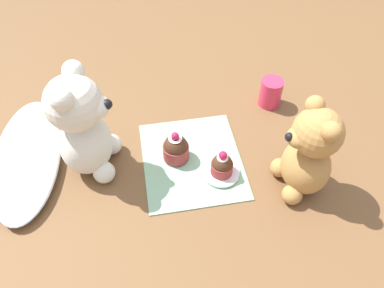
{
  "coord_description": "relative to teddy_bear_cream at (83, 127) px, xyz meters",
  "views": [
    {
      "loc": [
        -0.52,
        0.09,
        0.66
      ],
      "look_at": [
        0.0,
        0.0,
        0.06
      ],
      "focal_mm": 35.0,
      "sensor_mm": 36.0,
      "label": 1
    }
  ],
  "objects": [
    {
      "name": "teddy_bear_tan",
      "position": [
        -0.13,
        -0.43,
        -0.02
      ],
      "size": [
        0.11,
        0.11,
        0.22
      ],
      "rotation": [
        0.0,
        0.0,
        3.17
      ],
      "color": "#B78447",
      "rests_on": "ground_plane"
    },
    {
      "name": "cupcake_near_tan_bear",
      "position": [
        -0.08,
        -0.27,
        -0.09
      ],
      "size": [
        0.05,
        0.05,
        0.06
      ],
      "color": "#993333",
      "rests_on": "saucer_plate"
    },
    {
      "name": "teddy_bear_cream",
      "position": [
        0.0,
        0.0,
        0.0
      ],
      "size": [
        0.14,
        0.14,
        0.25
      ],
      "rotation": [
        0.0,
        0.0,
        -0.22
      ],
      "color": "silver",
      "rests_on": "ground_plane"
    },
    {
      "name": "knitted_placemat",
      "position": [
        -0.03,
        -0.22,
        -0.12
      ],
      "size": [
        0.25,
        0.22,
        0.01
      ],
      "primitive_type": "cube",
      "color": "#8EBC99",
      "rests_on": "ground_plane"
    },
    {
      "name": "ground_plane",
      "position": [
        -0.03,
        -0.22,
        -0.12
      ],
      "size": [
        4.0,
        4.0,
        0.0
      ],
      "primitive_type": "plane",
      "color": "brown"
    },
    {
      "name": "saucer_plate",
      "position": [
        -0.08,
        -0.27,
        -0.11
      ],
      "size": [
        0.08,
        0.08,
        0.01
      ],
      "primitive_type": "cylinder",
      "color": "silver",
      "rests_on": "knitted_placemat"
    },
    {
      "name": "juice_glass",
      "position": [
        0.12,
        -0.44,
        -0.08
      ],
      "size": [
        0.06,
        0.06,
        0.07
      ],
      "primitive_type": "cylinder",
      "color": "#DB3356",
      "rests_on": "ground_plane"
    },
    {
      "name": "tulle_cloth",
      "position": [
        0.03,
        0.14,
        -0.1
      ],
      "size": [
        0.36,
        0.15,
        0.04
      ],
      "primitive_type": "ellipsoid",
      "color": "white",
      "rests_on": "ground_plane"
    },
    {
      "name": "cupcake_near_cream_bear",
      "position": [
        -0.02,
        -0.18,
        -0.08
      ],
      "size": [
        0.06,
        0.06,
        0.08
      ],
      "color": "#993333",
      "rests_on": "knitted_placemat"
    }
  ]
}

